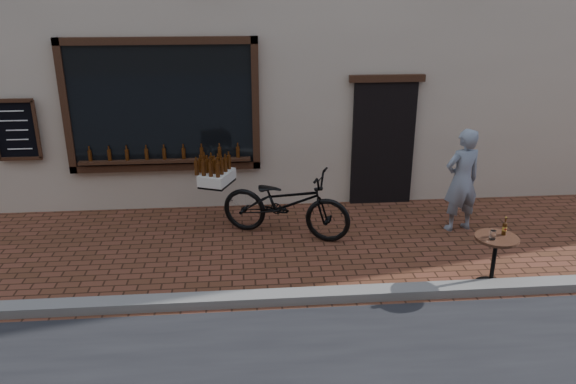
{
  "coord_description": "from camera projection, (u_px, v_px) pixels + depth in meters",
  "views": [
    {
      "loc": [
        -0.61,
        -5.94,
        3.8
      ],
      "look_at": [
        0.02,
        1.2,
        1.1
      ],
      "focal_mm": 35.0,
      "sensor_mm": 36.0,
      "label": 1
    }
  ],
  "objects": [
    {
      "name": "ground",
      "position": [
        295.0,
        309.0,
        6.93
      ],
      "size": [
        90.0,
        90.0,
        0.0
      ],
      "primitive_type": "plane",
      "color": "#522C1A",
      "rests_on": "ground"
    },
    {
      "name": "kerb",
      "position": [
        294.0,
        297.0,
        7.1
      ],
      "size": [
        90.0,
        0.25,
        0.12
      ],
      "primitive_type": "cube",
      "color": "slate",
      "rests_on": "ground"
    },
    {
      "name": "cargo_bicycle",
      "position": [
        283.0,
        202.0,
        8.78
      ],
      "size": [
        2.51,
        1.54,
        1.17
      ],
      "rotation": [
        0.0,
        0.0,
        1.18
      ],
      "color": "black",
      "rests_on": "ground"
    },
    {
      "name": "bistro_table",
      "position": [
        495.0,
        251.0,
        7.29
      ],
      "size": [
        0.56,
        0.56,
        0.96
      ],
      "color": "black",
      "rests_on": "ground"
    },
    {
      "name": "pedestrian",
      "position": [
        462.0,
        180.0,
        8.89
      ],
      "size": [
        0.69,
        0.53,
        1.68
      ],
      "primitive_type": "imported",
      "rotation": [
        0.0,
        0.0,
        3.37
      ],
      "color": "gray",
      "rests_on": "ground"
    }
  ]
}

